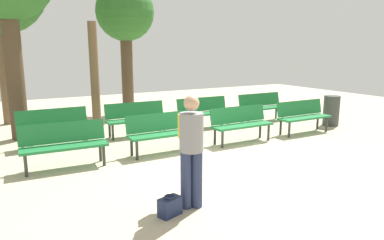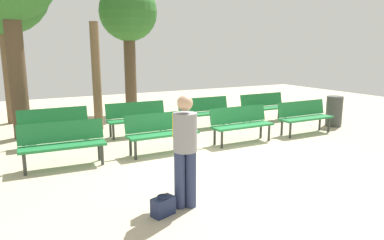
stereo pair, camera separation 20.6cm
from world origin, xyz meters
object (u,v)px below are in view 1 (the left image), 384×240
object	(u,v)px
bench_r0_c0	(64,142)
tree_1	(95,77)
handbag	(170,206)
trash_bin	(331,111)
bench_r0_c3	(303,115)
bench_r1_c3	(262,105)
bench_r1_c0	(53,125)
visitor_with_backpack	(191,145)
bench_r1_c2	(204,111)
bench_r1_c1	(136,117)
tree_0	(125,15)
bench_r0_c2	(241,122)
bench_r0_c1	(163,130)

from	to	relation	value
bench_r0_c0	tree_1	distance (m)	3.43
handbag	trash_bin	xyz separation A→B (m)	(6.80, 2.93, 0.31)
bench_r0_c3	trash_bin	xyz separation A→B (m)	(1.48, 0.27, -0.06)
bench_r1_c3	tree_1	size ratio (longest dim) A/B	0.53
bench_r1_c3	trash_bin	size ratio (longest dim) A/B	1.79
bench_r1_c0	visitor_with_backpack	bearing A→B (deg)	-74.43
bench_r1_c2	bench_r1_c0	bearing A→B (deg)	179.99
bench_r1_c1	bench_r1_c3	size ratio (longest dim) A/B	1.01
bench_r1_c1	bench_r0_c0	bearing A→B (deg)	-138.26
tree_0	tree_1	size ratio (longest dim) A/B	1.51
bench_r0_c0	tree_1	world-z (taller)	tree_1
bench_r0_c2	bench_r1_c3	xyz separation A→B (m)	(2.14, 1.74, 0.00)
bench_r1_c0	handbag	size ratio (longest dim) A/B	4.45
bench_r1_c1	tree_1	size ratio (longest dim) A/B	0.54
bench_r1_c3	tree_0	xyz separation A→B (m)	(-3.16, 3.58, 2.89)
tree_1	handbag	size ratio (longest dim) A/B	8.32
bench_r0_c3	handbag	world-z (taller)	bench_r0_c3
bench_r0_c0	bench_r0_c3	world-z (taller)	same
tree_1	trash_bin	bearing A→B (deg)	-24.53
bench_r0_c3	bench_r1_c2	size ratio (longest dim) A/B	1.00
bench_r0_c2	tree_0	world-z (taller)	tree_0
bench_r0_c2	bench_r1_c2	size ratio (longest dim) A/B	1.00
tree_1	visitor_with_backpack	size ratio (longest dim) A/B	1.82
bench_r1_c1	bench_r1_c3	world-z (taller)	same
bench_r1_c0	bench_r1_c1	world-z (taller)	same
bench_r0_c1	bench_r1_c2	distance (m)	2.71
tree_1	handbag	xyz separation A→B (m)	(-0.52, -5.80, -1.36)
bench_r1_c3	tree_1	xyz separation A→B (m)	(-4.88, 1.35, 0.99)
bench_r0_c2	bench_r1_c1	distance (m)	2.76
bench_r1_c0	bench_r1_c2	distance (m)	4.12
bench_r1_c0	tree_1	bearing A→B (deg)	42.34
bench_r0_c0	bench_r1_c3	size ratio (longest dim) A/B	1.01
bench_r1_c1	trash_bin	distance (m)	5.80
bench_r1_c3	trash_bin	xyz separation A→B (m)	(1.41, -1.52, -0.06)
bench_r0_c3	tree_1	size ratio (longest dim) A/B	0.53
bench_r0_c2	tree_1	size ratio (longest dim) A/B	0.53
bench_r0_c3	bench_r1_c3	xyz separation A→B (m)	(0.07, 1.78, 0.00)
trash_bin	bench_r0_c2	bearing A→B (deg)	-176.35
bench_r0_c1	bench_r1_c2	bearing A→B (deg)	38.78
bench_r1_c1	handbag	bearing A→B (deg)	-102.98
bench_r0_c0	trash_bin	distance (m)	7.69
tree_0	bench_r0_c0	bearing A→B (deg)	-121.02
bench_r1_c2	bench_r0_c0	bearing A→B (deg)	-157.01
trash_bin	bench_r0_c0	bearing A→B (deg)	-179.29
bench_r1_c3	bench_r0_c3	bearing A→B (deg)	-92.31
bench_r0_c1	tree_1	distance (m)	3.21
bench_r1_c3	handbag	size ratio (longest dim) A/B	4.44
bench_r1_c0	trash_bin	distance (m)	7.80
visitor_with_backpack	tree_0	bearing A→B (deg)	-84.94
bench_r0_c3	bench_r0_c2	bearing A→B (deg)	179.32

